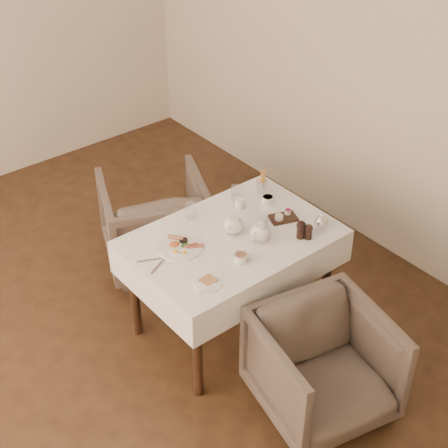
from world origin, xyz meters
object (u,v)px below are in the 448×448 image
Objects in this scene: table at (232,251)px; armchair_near at (323,366)px; armchair_far at (155,222)px; teapot_centre at (234,224)px; breakfast_plate at (180,247)px.

armchair_near is at bearing -92.06° from table.
armchair_far is 4.45× the size of teapot_centre.
armchair_near is 1.11m from breakfast_plate.
armchair_far is 0.98m from breakfast_plate.
armchair_far is at bearing 58.90° from breakfast_plate.
teapot_centre reaches higher than armchair_far.
armchair_far is at bearing 88.81° from table.
breakfast_plate is 1.58× the size of teapot_centre.
armchair_far is at bearing 100.71° from armchair_near.
breakfast_plate is at bearing 143.39° from teapot_centre.
armchair_near is 1.80m from armchair_far.
teapot_centre is at bearing -21.73° from breakfast_plate.
table is at bearing 100.26° from armchair_near.
teapot_centre is at bearing 36.53° from table.
armchair_far is 1.02m from teapot_centre.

